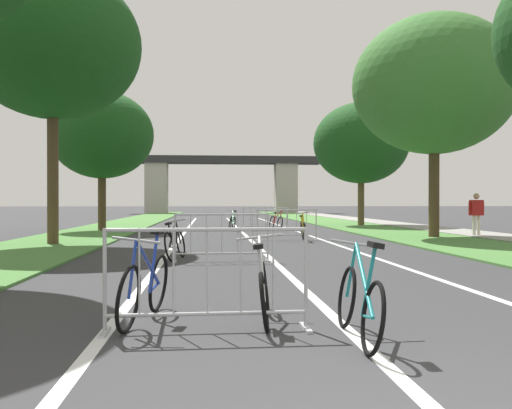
{
  "coord_description": "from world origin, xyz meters",
  "views": [
    {
      "loc": [
        -1.41,
        -2.59,
        1.31
      ],
      "look_at": [
        0.74,
        23.1,
        1.17
      ],
      "focal_mm": 39.45,
      "sensor_mm": 36.0,
      "label": 1
    }
  ],
  "objects_px": {
    "crowd_barrier_third": "(287,225)",
    "bicycle_black_4": "(175,243)",
    "tree_left_oak_mid": "(102,135)",
    "bicycle_yellow_0": "(303,230)",
    "bicycle_teal_2": "(359,301)",
    "bicycle_silver_1": "(264,289)",
    "crowd_barrier_fourth": "(265,219)",
    "tree_left_pine_near": "(53,44)",
    "tree_right_maple_mid": "(434,85)",
    "bicycle_green_6": "(232,223)",
    "crowd_barrier_nearest": "(207,281)",
    "pedestrian_strolling": "(476,210)",
    "bicycle_blue_5": "(145,286)",
    "bicycle_red_3": "(276,222)",
    "crowd_barrier_second": "(222,238)",
    "tree_right_pine_far": "(361,143)"
  },
  "relations": [
    {
      "from": "crowd_barrier_third",
      "to": "bicycle_black_4",
      "type": "relative_size",
      "value": 1.27
    },
    {
      "from": "tree_left_oak_mid",
      "to": "crowd_barrier_third",
      "type": "relative_size",
      "value": 2.94
    },
    {
      "from": "bicycle_yellow_0",
      "to": "bicycle_teal_2",
      "type": "distance_m",
      "value": 13.4
    },
    {
      "from": "bicycle_silver_1",
      "to": "bicycle_black_4",
      "type": "bearing_deg",
      "value": 107.94
    },
    {
      "from": "crowd_barrier_fourth",
      "to": "bicycle_yellow_0",
      "type": "bearing_deg",
      "value": -85.32
    },
    {
      "from": "tree_left_oak_mid",
      "to": "bicycle_silver_1",
      "type": "relative_size",
      "value": 3.78
    },
    {
      "from": "tree_left_pine_near",
      "to": "bicycle_teal_2",
      "type": "bearing_deg",
      "value": -63.34
    },
    {
      "from": "crowd_barrier_third",
      "to": "bicycle_yellow_0",
      "type": "bearing_deg",
      "value": -36.12
    },
    {
      "from": "tree_right_maple_mid",
      "to": "bicycle_green_6",
      "type": "relative_size",
      "value": 4.63
    },
    {
      "from": "tree_left_pine_near",
      "to": "bicycle_silver_1",
      "type": "bearing_deg",
      "value": -64.81
    },
    {
      "from": "bicycle_teal_2",
      "to": "bicycle_green_6",
      "type": "relative_size",
      "value": 1.0
    },
    {
      "from": "crowd_barrier_nearest",
      "to": "bicycle_black_4",
      "type": "bearing_deg",
      "value": 96.03
    },
    {
      "from": "bicycle_black_4",
      "to": "pedestrian_strolling",
      "type": "relative_size",
      "value": 1.02
    },
    {
      "from": "bicycle_silver_1",
      "to": "bicycle_blue_5",
      "type": "bearing_deg",
      "value": -177.65
    },
    {
      "from": "crowd_barrier_third",
      "to": "bicycle_red_3",
      "type": "xyz_separation_m",
      "value": [
        0.49,
        7.14,
        -0.16
      ]
    },
    {
      "from": "tree_right_maple_mid",
      "to": "bicycle_yellow_0",
      "type": "relative_size",
      "value": 4.83
    },
    {
      "from": "bicycle_teal_2",
      "to": "bicycle_red_3",
      "type": "height_order",
      "value": "same"
    },
    {
      "from": "bicycle_silver_1",
      "to": "pedestrian_strolling",
      "type": "relative_size",
      "value": 1.01
    },
    {
      "from": "bicycle_teal_2",
      "to": "tree_right_maple_mid",
      "type": "bearing_deg",
      "value": 67.39
    },
    {
      "from": "tree_left_pine_near",
      "to": "bicycle_black_4",
      "type": "relative_size",
      "value": 5.02
    },
    {
      "from": "bicycle_black_4",
      "to": "bicycle_green_6",
      "type": "relative_size",
      "value": 0.96
    },
    {
      "from": "crowd_barrier_second",
      "to": "crowd_barrier_third",
      "type": "height_order",
      "value": "same"
    },
    {
      "from": "tree_right_pine_far",
      "to": "crowd_barrier_third",
      "type": "relative_size",
      "value": 3.14
    },
    {
      "from": "tree_left_pine_near",
      "to": "bicycle_teal_2",
      "type": "distance_m",
      "value": 14.69
    },
    {
      "from": "tree_right_maple_mid",
      "to": "bicycle_teal_2",
      "type": "xyz_separation_m",
      "value": [
        -6.61,
        -14.29,
        -5.1
      ]
    },
    {
      "from": "crowd_barrier_nearest",
      "to": "crowd_barrier_fourth",
      "type": "relative_size",
      "value": 1.0
    },
    {
      "from": "crowd_barrier_second",
      "to": "bicycle_teal_2",
      "type": "height_order",
      "value": "crowd_barrier_second"
    },
    {
      "from": "bicycle_blue_5",
      "to": "pedestrian_strolling",
      "type": "relative_size",
      "value": 1.09
    },
    {
      "from": "crowd_barrier_third",
      "to": "bicycle_red_3",
      "type": "relative_size",
      "value": 1.25
    },
    {
      "from": "crowd_barrier_nearest",
      "to": "bicycle_red_3",
      "type": "distance_m",
      "value": 20.54
    },
    {
      "from": "bicycle_teal_2",
      "to": "bicycle_red_3",
      "type": "relative_size",
      "value": 1.03
    },
    {
      "from": "pedestrian_strolling",
      "to": "crowd_barrier_fourth",
      "type": "bearing_deg",
      "value": 141.84
    },
    {
      "from": "crowd_barrier_third",
      "to": "bicycle_black_4",
      "type": "bearing_deg",
      "value": -119.19
    },
    {
      "from": "tree_left_pine_near",
      "to": "bicycle_silver_1",
      "type": "xyz_separation_m",
      "value": [
        5.27,
        -11.2,
        -5.67
      ]
    },
    {
      "from": "crowd_barrier_second",
      "to": "bicycle_yellow_0",
      "type": "xyz_separation_m",
      "value": [
        2.86,
        6.21,
        -0.15
      ]
    },
    {
      "from": "bicycle_yellow_0",
      "to": "bicycle_black_4",
      "type": "distance_m",
      "value": 6.91
    },
    {
      "from": "bicycle_yellow_0",
      "to": "bicycle_green_6",
      "type": "xyz_separation_m",
      "value": [
        -2.1,
        6.59,
        0.0
      ]
    },
    {
      "from": "crowd_barrier_fourth",
      "to": "bicycle_yellow_0",
      "type": "xyz_separation_m",
      "value": [
        0.57,
        -6.95,
        -0.15
      ]
    },
    {
      "from": "pedestrian_strolling",
      "to": "bicycle_silver_1",
      "type": "bearing_deg",
      "value": -123.95
    },
    {
      "from": "bicycle_yellow_0",
      "to": "tree_right_maple_mid",
      "type": "bearing_deg",
      "value": -164.03
    },
    {
      "from": "bicycle_green_6",
      "to": "crowd_barrier_fourth",
      "type": "bearing_deg",
      "value": 7.86
    },
    {
      "from": "bicycle_teal_2",
      "to": "bicycle_black_4",
      "type": "relative_size",
      "value": 1.04
    },
    {
      "from": "crowd_barrier_fourth",
      "to": "bicycle_yellow_0",
      "type": "relative_size",
      "value": 1.27
    },
    {
      "from": "tree_left_pine_near",
      "to": "bicycle_blue_5",
      "type": "height_order",
      "value": "tree_left_pine_near"
    },
    {
      "from": "crowd_barrier_nearest",
      "to": "crowd_barrier_third",
      "type": "distance_m",
      "value": 13.43
    },
    {
      "from": "tree_right_pine_far",
      "to": "bicycle_red_3",
      "type": "distance_m",
      "value": 7.26
    },
    {
      "from": "crowd_barrier_fourth",
      "to": "pedestrian_strolling",
      "type": "bearing_deg",
      "value": -37.97
    },
    {
      "from": "bicycle_red_3",
      "to": "pedestrian_strolling",
      "type": "relative_size",
      "value": 1.04
    },
    {
      "from": "tree_right_maple_mid",
      "to": "bicycle_silver_1",
      "type": "relative_size",
      "value": 4.88
    },
    {
      "from": "bicycle_silver_1",
      "to": "pedestrian_strolling",
      "type": "distance_m",
      "value": 16.5
    }
  ]
}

